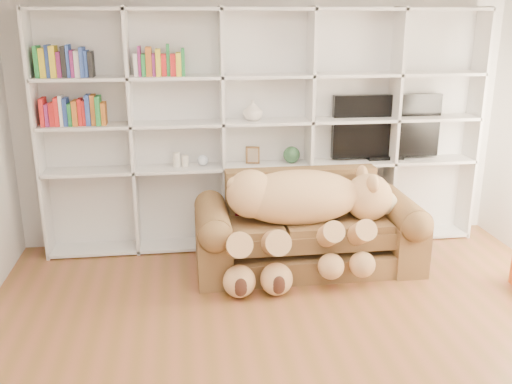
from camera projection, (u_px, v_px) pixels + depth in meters
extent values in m
plane|color=brown|center=(316.00, 370.00, 3.89)|extent=(5.00, 5.00, 0.00)
cube|color=silver|center=(263.00, 113.00, 5.85)|extent=(5.00, 0.02, 2.70)
cube|color=silver|center=(264.00, 128.00, 5.86)|extent=(4.40, 0.03, 2.40)
cube|color=silver|center=(38.00, 138.00, 5.43)|extent=(0.03, 0.35, 2.40)
cube|color=silver|center=(132.00, 135.00, 5.54)|extent=(0.03, 0.35, 2.40)
cube|color=silver|center=(222.00, 133.00, 5.65)|extent=(0.03, 0.35, 2.40)
cube|color=silver|center=(309.00, 130.00, 5.77)|extent=(0.03, 0.35, 2.40)
cube|color=silver|center=(393.00, 128.00, 5.88)|extent=(0.03, 0.35, 2.40)
cube|color=silver|center=(473.00, 126.00, 5.99)|extent=(0.03, 0.35, 2.40)
cube|color=silver|center=(266.00, 240.00, 6.06)|extent=(4.40, 0.35, 0.03)
cube|color=silver|center=(266.00, 165.00, 5.81)|extent=(4.40, 0.35, 0.03)
cube|color=silver|center=(266.00, 122.00, 5.68)|extent=(4.40, 0.35, 0.03)
cube|color=silver|center=(267.00, 76.00, 5.55)|extent=(4.40, 0.35, 0.03)
cube|color=silver|center=(267.00, 9.00, 5.36)|extent=(4.40, 0.35, 0.03)
cube|color=brown|center=(307.00, 256.00, 5.46)|extent=(2.00, 0.81, 0.21)
cube|color=brown|center=(308.00, 226.00, 5.35)|extent=(1.49, 0.67, 0.29)
cube|color=brown|center=(300.00, 194.00, 5.65)|extent=(1.49, 0.19, 0.52)
cube|color=brown|center=(213.00, 246.00, 5.30)|extent=(0.31, 0.91, 0.52)
cube|color=brown|center=(398.00, 236.00, 5.53)|extent=(0.31, 0.91, 0.52)
cylinder|color=brown|center=(213.00, 219.00, 5.22)|extent=(0.31, 0.86, 0.31)
cylinder|color=brown|center=(400.00, 211.00, 5.45)|extent=(0.31, 0.86, 0.31)
ellipsoid|color=tan|center=(299.00, 197.00, 5.22)|extent=(1.17, 0.56, 0.50)
sphere|color=tan|center=(251.00, 194.00, 5.15)|extent=(0.44, 0.44, 0.44)
sphere|color=tan|center=(368.00, 197.00, 5.31)|extent=(0.44, 0.44, 0.44)
sphere|color=beige|center=(386.00, 203.00, 5.35)|extent=(0.22, 0.22, 0.22)
sphere|color=#3A1E15|center=(394.00, 203.00, 5.37)|extent=(0.07, 0.07, 0.07)
ellipsoid|color=tan|center=(373.00, 183.00, 5.11)|extent=(0.10, 0.17, 0.17)
ellipsoid|color=tan|center=(362.00, 174.00, 5.40)|extent=(0.10, 0.17, 0.17)
sphere|color=tan|center=(235.00, 185.00, 5.10)|extent=(0.15, 0.15, 0.15)
cylinder|color=tan|center=(327.00, 236.00, 5.04)|extent=(0.19, 0.54, 0.39)
cylinder|color=tan|center=(358.00, 234.00, 5.07)|extent=(0.19, 0.54, 0.39)
cylinder|color=tan|center=(237.00, 245.00, 4.95)|extent=(0.22, 0.62, 0.45)
cylinder|color=tan|center=(273.00, 243.00, 4.99)|extent=(0.22, 0.62, 0.45)
sphere|color=tan|center=(331.00, 267.00, 4.94)|extent=(0.23, 0.23, 0.23)
sphere|color=tan|center=(363.00, 265.00, 4.98)|extent=(0.23, 0.23, 0.23)
sphere|color=tan|center=(239.00, 281.00, 4.86)|extent=(0.28, 0.28, 0.28)
sphere|color=tan|center=(276.00, 279.00, 4.90)|extent=(0.28, 0.28, 0.28)
cube|color=#550E0F|center=(255.00, 199.00, 5.42)|extent=(0.43, 0.33, 0.40)
cube|color=black|center=(386.00, 126.00, 5.91)|extent=(1.14, 0.08, 0.65)
cube|color=black|center=(384.00, 157.00, 6.01)|extent=(0.38, 0.18, 0.04)
cube|color=brown|center=(253.00, 155.00, 5.76)|extent=(0.14, 0.05, 0.18)
sphere|color=#2D5834|center=(292.00, 155.00, 5.82)|extent=(0.17, 0.17, 0.17)
cylinder|color=silver|center=(176.00, 160.00, 5.67)|extent=(0.08, 0.08, 0.15)
cylinder|color=silver|center=(185.00, 161.00, 5.69)|extent=(0.07, 0.07, 0.12)
sphere|color=silver|center=(203.00, 160.00, 5.71)|extent=(0.11, 0.11, 0.11)
imported|color=beige|center=(253.00, 110.00, 5.63)|extent=(0.20, 0.20, 0.20)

